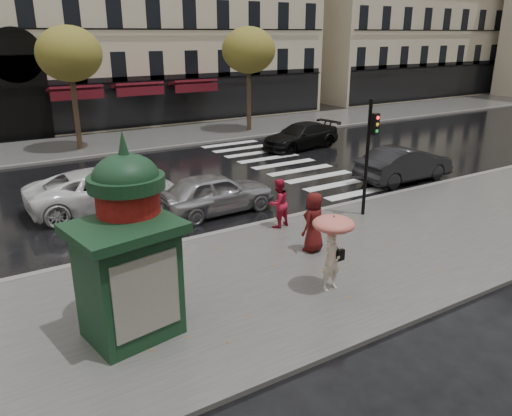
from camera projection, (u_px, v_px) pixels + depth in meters
ground at (303, 261)px, 14.42m from camera, size 160.00×160.00×0.00m
near_sidewalk at (314, 266)px, 14.00m from camera, size 90.00×7.00×0.12m
far_sidewalk at (111, 143)px, 29.64m from camera, size 90.00×6.00×0.12m
near_kerb at (250, 226)px, 16.81m from camera, size 90.00×0.25×0.14m
far_kerb at (127, 152)px, 27.23m from camera, size 90.00×0.25×0.14m
zebra_crossing at (284, 164)px, 25.10m from camera, size 3.60×11.75×0.01m
tree_far_left at (69, 54)px, 26.15m from camera, size 3.40×3.40×6.64m
tree_far_right at (249, 51)px, 31.61m from camera, size 3.40×3.40×6.64m
woman_umbrella at (333, 241)px, 12.19m from camera, size 1.04×1.04×2.00m
woman_red at (278, 203)px, 16.40m from camera, size 0.91×0.77×1.64m
man_burgundy at (314, 222)px, 14.57m from camera, size 1.03×0.86×1.79m
morris_column at (131, 234)px, 10.67m from camera, size 1.59×1.59×4.29m
traffic_light at (370, 147)px, 16.94m from camera, size 0.28×0.39×4.06m
newsstand at (129, 279)px, 10.32m from camera, size 2.37×2.10×2.54m
car_silver at (215, 193)px, 18.08m from camera, size 4.49×1.89×1.52m
car_darkgrey at (404, 164)px, 21.99m from camera, size 4.68×1.67×1.54m
car_white at (103, 189)px, 18.48m from camera, size 5.47×2.55×1.52m
car_black at (301, 136)px, 28.29m from camera, size 5.08×2.57×1.41m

